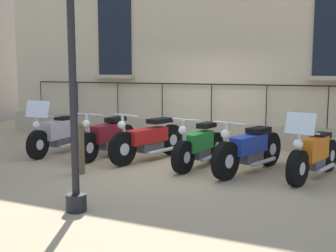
{
  "coord_description": "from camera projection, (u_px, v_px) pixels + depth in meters",
  "views": [
    {
      "loc": [
        7.91,
        3.49,
        1.9
      ],
      "look_at": [
        0.44,
        0.0,
        0.8
      ],
      "focal_mm": 44.86,
      "sensor_mm": 36.0,
      "label": 1
    }
  ],
  "objects": [
    {
      "name": "ground_plane",
      "position": [
        177.0,
        161.0,
        8.82
      ],
      "size": [
        60.0,
        60.0,
        0.0
      ],
      "primitive_type": "plane",
      "color": "tan"
    },
    {
      "name": "building_facade",
      "position": [
        218.0,
        22.0,
        10.71
      ],
      "size": [
        0.82,
        13.2,
        6.4
      ],
      "color": "#C6B28E",
      "rests_on": "ground_plane"
    },
    {
      "name": "motorcycle_silver",
      "position": [
        57.0,
        134.0,
        9.57
      ],
      "size": [
        2.03,
        0.71,
        1.26
      ],
      "color": "black",
      "rests_on": "ground_plane"
    },
    {
      "name": "motorcycle_maroon",
      "position": [
        107.0,
        137.0,
        9.24
      ],
      "size": [
        2.08,
        0.65,
        1.02
      ],
      "color": "black",
      "rests_on": "ground_plane"
    },
    {
      "name": "motorcycle_red",
      "position": [
        149.0,
        140.0,
        8.88
      ],
      "size": [
        2.15,
        0.91,
        1.03
      ],
      "color": "black",
      "rests_on": "ground_plane"
    },
    {
      "name": "motorcycle_green",
      "position": [
        199.0,
        147.0,
        8.26
      ],
      "size": [
        1.89,
        0.61,
        1.01
      ],
      "color": "black",
      "rests_on": "ground_plane"
    },
    {
      "name": "motorcycle_blue",
      "position": [
        249.0,
        150.0,
        7.82
      ],
      "size": [
        2.15,
        0.93,
        1.01
      ],
      "color": "black",
      "rests_on": "ground_plane"
    },
    {
      "name": "motorcycle_orange",
      "position": [
        314.0,
        155.0,
        7.38
      ],
      "size": [
        1.98,
        0.79,
        1.22
      ],
      "color": "black",
      "rests_on": "ground_plane"
    },
    {
      "name": "bollard",
      "position": [
        79.0,
        148.0,
        7.69
      ],
      "size": [
        0.18,
        0.18,
        0.98
      ],
      "color": "brown",
      "rests_on": "ground_plane"
    }
  ]
}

